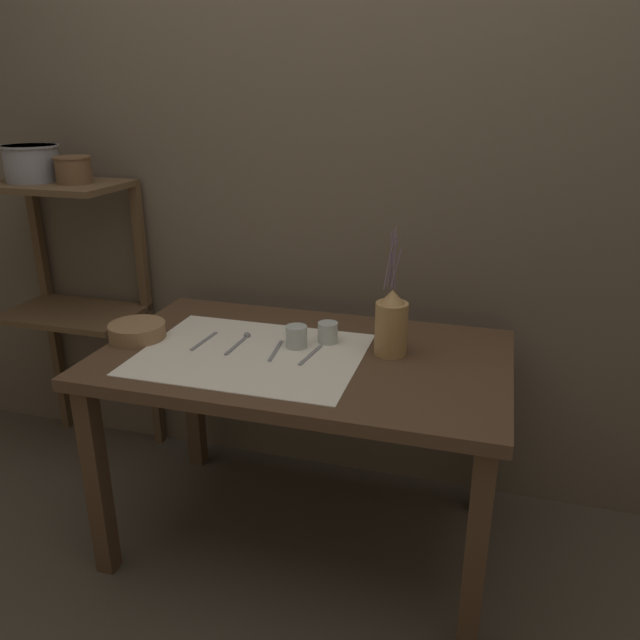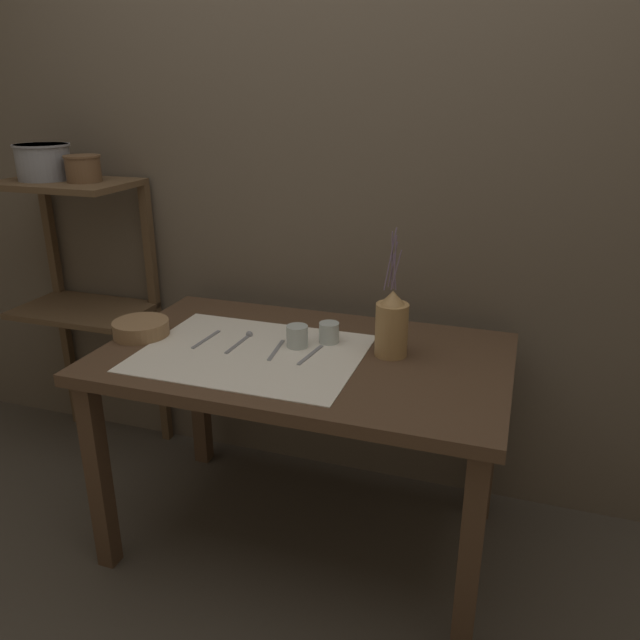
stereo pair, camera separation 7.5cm
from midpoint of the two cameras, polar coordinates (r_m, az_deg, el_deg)
name	(u,v)px [view 1 (the left image)]	position (r m, az deg, el deg)	size (l,w,h in m)	color
ground_plane	(305,536)	(2.42, -2.29, -19.17)	(12.00, 12.00, 0.00)	#473F35
stone_wall_back	(344,185)	(2.37, 1.24, 12.20)	(7.00, 0.06, 2.40)	brown
wooden_table	(304,378)	(2.07, -2.54, -5.34)	(1.31, 0.79, 0.73)	#4C3523
wooden_shelf_unit	(73,269)	(2.78, -22.34, 4.31)	(0.54, 0.35, 1.20)	brown
linen_cloth	(251,354)	(2.03, -7.39, -3.10)	(0.71, 0.54, 0.00)	silver
pitcher_with_flowers	(391,324)	(1.99, 5.47, -0.41)	(0.10, 0.10, 0.41)	#A87F4C
wooden_bowl	(137,331)	(2.23, -17.30, -0.98)	(0.19, 0.19, 0.05)	#8E6B47
glass_tumbler_near	(296,337)	(2.06, -3.21, -1.53)	(0.07, 0.07, 0.07)	#B7C1BC
glass_tumbler_far	(328,332)	(2.09, -0.31, -1.15)	(0.07, 0.07, 0.07)	#B7C1BC
fork_inner	(204,341)	(2.15, -11.55, -1.91)	(0.02, 0.17, 0.00)	gray
spoon_outer	(243,339)	(2.14, -8.02, -1.74)	(0.02, 0.18, 0.02)	gray
fork_outer	(276,351)	(2.04, -5.13, -2.82)	(0.03, 0.17, 0.00)	gray
knife_center	(311,355)	(2.00, -1.95, -3.22)	(0.03, 0.17, 0.00)	gray
metal_pot_large	(32,162)	(2.73, -25.60, 12.87)	(0.22, 0.22, 0.14)	gray
metal_pot_small	(73,169)	(2.61, -22.43, 12.66)	(0.14, 0.14, 0.10)	brown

